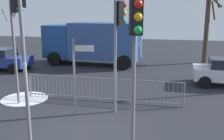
% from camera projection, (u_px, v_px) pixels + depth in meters
% --- Properties ---
extents(ground_plane, '(60.00, 60.00, 0.00)m').
position_uv_depth(ground_plane, '(79.00, 132.00, 8.60)').
color(ground_plane, '#26282D').
extents(traffic_light_mid_right, '(0.42, 0.52, 5.00)m').
position_uv_depth(traffic_light_mid_right, '(21.00, 21.00, 7.29)').
color(traffic_light_mid_right, slate).
rests_on(traffic_light_mid_right, ground).
extents(traffic_light_mid_left, '(0.46, 0.48, 4.39)m').
position_uv_depth(traffic_light_mid_left, '(118.00, 30.00, 9.75)').
color(traffic_light_mid_left, slate).
rests_on(traffic_light_mid_left, ground).
extents(traffic_light_foreground_left, '(0.37, 0.55, 4.33)m').
position_uv_depth(traffic_light_foreground_left, '(135.00, 42.00, 6.45)').
color(traffic_light_foreground_left, slate).
rests_on(traffic_light_foreground_left, ground).
extents(traffic_light_rear_left, '(0.56, 0.35, 4.84)m').
position_uv_depth(traffic_light_rear_left, '(15.00, 20.00, 10.52)').
color(traffic_light_rear_left, slate).
rests_on(traffic_light_rear_left, ground).
extents(direction_sign_post, '(0.79, 0.15, 2.94)m').
position_uv_depth(direction_sign_post, '(76.00, 73.00, 9.72)').
color(direction_sign_post, slate).
rests_on(direction_sign_post, ground).
extents(pedestrian_guard_railing, '(7.05, 0.08, 1.07)m').
position_uv_depth(pedestrian_guard_railing, '(102.00, 89.00, 11.45)').
color(pedestrian_guard_railing, slate).
rests_on(pedestrian_guard_railing, ground).
extents(car_blue_near, '(3.82, 1.96, 1.47)m').
position_uv_depth(car_blue_near, '(1.00, 59.00, 17.58)').
color(car_blue_near, navy).
rests_on(car_blue_near, ground).
extents(delivery_truck, '(7.18, 3.09, 3.10)m').
position_uv_depth(delivery_truck, '(93.00, 41.00, 19.20)').
color(delivery_truck, '#33518C').
rests_on(delivery_truck, ground).
extents(bare_tree_left, '(1.71, 1.25, 6.47)m').
position_uv_depth(bare_tree_left, '(207.00, 24.00, 19.46)').
color(bare_tree_left, '#473828').
rests_on(bare_tree_left, ground).
extents(bare_tree_centre, '(1.69, 1.69, 5.34)m').
position_uv_depth(bare_tree_centre, '(12.00, 24.00, 27.59)').
color(bare_tree_centre, '#473828').
rests_on(bare_tree_centre, ground).
extents(snow_patch_kerb, '(2.08, 2.08, 0.01)m').
position_uv_depth(snow_patch_kerb, '(25.00, 99.00, 11.90)').
color(snow_patch_kerb, white).
rests_on(snow_patch_kerb, ground).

